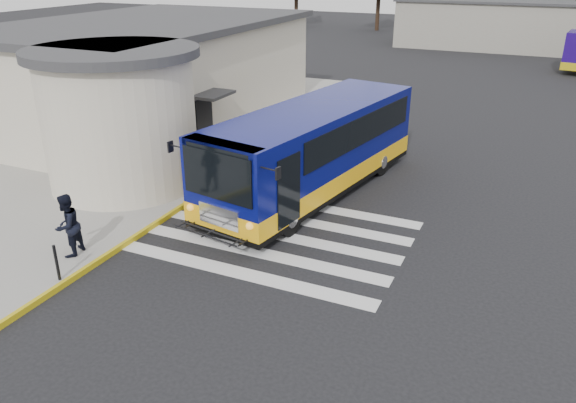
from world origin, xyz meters
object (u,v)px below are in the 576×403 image
at_px(pedestrian_a, 116,181).
at_px(pedestrian_b, 67,225).
at_px(transit_bus, 313,153).
at_px(bollard, 57,263).

distance_m(pedestrian_a, pedestrian_b, 3.48).
xyz_separation_m(transit_bus, bollard, (-3.52, -8.42, -0.81)).
relative_size(pedestrian_b, bollard, 1.80).
relative_size(transit_bus, pedestrian_b, 6.25).
xyz_separation_m(pedestrian_b, bollard, (0.69, -1.14, -0.39)).
bearing_deg(pedestrian_b, transit_bus, 141.85).
xyz_separation_m(transit_bus, pedestrian_b, (-4.20, -7.28, -0.42)).
bearing_deg(transit_bus, pedestrian_a, -133.14).
bearing_deg(bollard, pedestrian_b, 120.99).
distance_m(pedestrian_b, bollard, 1.39).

